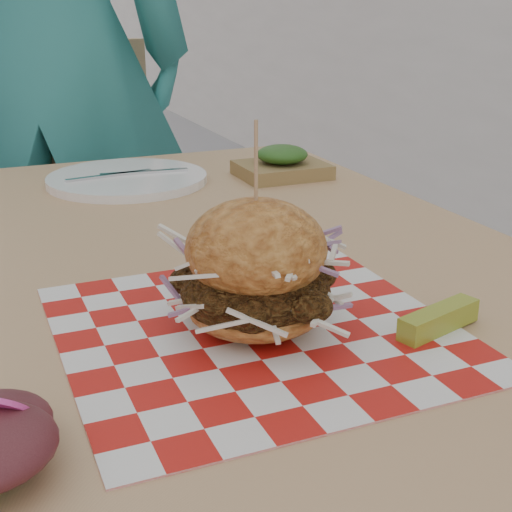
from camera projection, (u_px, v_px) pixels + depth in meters
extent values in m
imported|color=teal|center=(43.00, 50.00, 1.61)|extent=(0.78, 0.62, 1.87)
cube|color=tan|center=(204.00, 273.00, 0.87)|extent=(0.80, 1.20, 0.04)
cylinder|color=#333338|center=(274.00, 326.00, 1.59)|extent=(0.05, 0.05, 0.71)
cube|color=tan|center=(95.00, 267.00, 1.67)|extent=(0.52, 0.52, 0.04)
cube|color=tan|center=(48.00, 149.00, 1.73)|extent=(0.41, 0.16, 0.50)
cylinder|color=#333338|center=(66.00, 413.00, 1.52)|extent=(0.03, 0.03, 0.43)
cylinder|color=#333338|center=(204.00, 361.00, 1.73)|extent=(0.03, 0.03, 0.43)
cylinder|color=#333338|center=(3.00, 351.00, 1.78)|extent=(0.03, 0.03, 0.43)
cylinder|color=#333338|center=(129.00, 313.00, 1.99)|extent=(0.03, 0.03, 0.43)
cube|color=red|center=(256.00, 329.00, 0.68)|extent=(0.36, 0.36, 0.00)
ellipsoid|color=#C57F37|center=(256.00, 307.00, 0.67)|extent=(0.13, 0.13, 0.04)
ellipsoid|color=brown|center=(256.00, 289.00, 0.66)|extent=(0.14, 0.13, 0.07)
ellipsoid|color=#C57F37|center=(256.00, 248.00, 0.65)|extent=(0.13, 0.13, 0.09)
cylinder|color=tan|center=(256.00, 176.00, 0.63)|extent=(0.00, 0.00, 0.10)
cube|color=#90A42F|center=(439.00, 319.00, 0.67)|extent=(0.10, 0.05, 0.02)
ellipsoid|color=#3F1419|center=(25.00, 446.00, 0.48)|extent=(0.08, 0.08, 0.03)
cylinder|color=white|center=(127.00, 179.00, 1.21)|extent=(0.27, 0.27, 0.01)
cube|color=silver|center=(109.00, 175.00, 1.20)|extent=(0.15, 0.03, 0.00)
cube|color=silver|center=(144.00, 172.00, 1.22)|extent=(0.15, 0.03, 0.00)
cube|color=olive|center=(282.00, 170.00, 1.25)|extent=(0.15, 0.12, 0.02)
ellipsoid|color=#134415|center=(282.00, 154.00, 1.24)|extent=(0.09, 0.09, 0.03)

